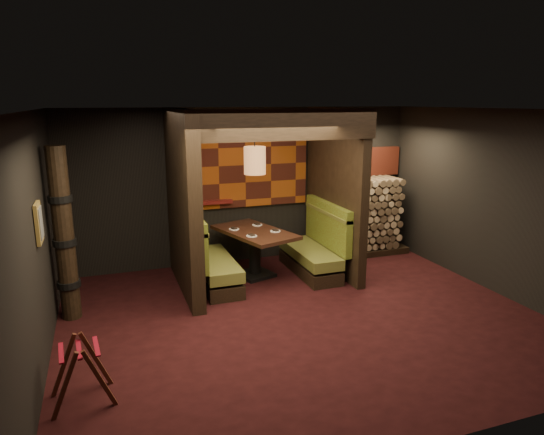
{
  "coord_description": "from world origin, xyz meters",
  "views": [
    {
      "loc": [
        -2.5,
        -5.76,
        2.96
      ],
      "look_at": [
        0.0,
        1.3,
        1.15
      ],
      "focal_mm": 32.0,
      "sensor_mm": 36.0,
      "label": 1
    }
  ],
  "objects_px": {
    "totem_column": "(64,236)",
    "firewood_stack": "(364,216)",
    "pendant_lamp": "(255,160)",
    "booth_bench_right": "(315,250)",
    "dining_table": "(255,244)",
    "luggage_rack": "(81,369)",
    "booth_bench_left": "(209,262)"
  },
  "relations": [
    {
      "from": "pendant_lamp",
      "to": "firewood_stack",
      "type": "distance_m",
      "value": 2.79
    },
    {
      "from": "pendant_lamp",
      "to": "booth_bench_right",
      "type": "bearing_deg",
      "value": -6.16
    },
    {
      "from": "booth_bench_left",
      "to": "dining_table",
      "type": "relative_size",
      "value": 0.93
    },
    {
      "from": "luggage_rack",
      "to": "totem_column",
      "type": "xyz_separation_m",
      "value": [
        -0.2,
        2.13,
        0.84
      ]
    },
    {
      "from": "booth_bench_right",
      "to": "dining_table",
      "type": "xyz_separation_m",
      "value": [
        -1.06,
        0.16,
        0.18
      ]
    },
    {
      "from": "pendant_lamp",
      "to": "luggage_rack",
      "type": "bearing_deg",
      "value": -134.24
    },
    {
      "from": "totem_column",
      "to": "firewood_stack",
      "type": "height_order",
      "value": "totem_column"
    },
    {
      "from": "pendant_lamp",
      "to": "totem_column",
      "type": "relative_size",
      "value": 0.44
    },
    {
      "from": "dining_table",
      "to": "pendant_lamp",
      "type": "distance_m",
      "value": 1.43
    },
    {
      "from": "dining_table",
      "to": "pendant_lamp",
      "type": "relative_size",
      "value": 1.63
    },
    {
      "from": "pendant_lamp",
      "to": "luggage_rack",
      "type": "xyz_separation_m",
      "value": [
        -2.72,
        -2.79,
        -1.67
      ]
    },
    {
      "from": "totem_column",
      "to": "firewood_stack",
      "type": "relative_size",
      "value": 1.39
    },
    {
      "from": "booth_bench_left",
      "to": "booth_bench_right",
      "type": "distance_m",
      "value": 1.89
    },
    {
      "from": "dining_table",
      "to": "pendant_lamp",
      "type": "bearing_deg",
      "value": -90.0
    },
    {
      "from": "pendant_lamp",
      "to": "firewood_stack",
      "type": "height_order",
      "value": "pendant_lamp"
    },
    {
      "from": "booth_bench_right",
      "to": "dining_table",
      "type": "bearing_deg",
      "value": 171.19
    },
    {
      "from": "dining_table",
      "to": "totem_column",
      "type": "height_order",
      "value": "totem_column"
    },
    {
      "from": "dining_table",
      "to": "firewood_stack",
      "type": "bearing_deg",
      "value": 12.48
    },
    {
      "from": "booth_bench_left",
      "to": "firewood_stack",
      "type": "height_order",
      "value": "firewood_stack"
    },
    {
      "from": "firewood_stack",
      "to": "pendant_lamp",
      "type": "bearing_deg",
      "value": -166.4
    },
    {
      "from": "booth_bench_right",
      "to": "luggage_rack",
      "type": "distance_m",
      "value": 4.64
    },
    {
      "from": "booth_bench_left",
      "to": "pendant_lamp",
      "type": "relative_size",
      "value": 1.51
    },
    {
      "from": "booth_bench_left",
      "to": "luggage_rack",
      "type": "relative_size",
      "value": 2.3
    },
    {
      "from": "totem_column",
      "to": "firewood_stack",
      "type": "bearing_deg",
      "value": 13.19
    },
    {
      "from": "pendant_lamp",
      "to": "luggage_rack",
      "type": "height_order",
      "value": "pendant_lamp"
    },
    {
      "from": "luggage_rack",
      "to": "firewood_stack",
      "type": "bearing_deg",
      "value": 33.33
    },
    {
      "from": "booth_bench_right",
      "to": "pendant_lamp",
      "type": "bearing_deg",
      "value": 173.84
    },
    {
      "from": "totem_column",
      "to": "dining_table",
      "type": "bearing_deg",
      "value": 13.77
    },
    {
      "from": "booth_bench_right",
      "to": "pendant_lamp",
      "type": "distance_m",
      "value": 1.94
    },
    {
      "from": "dining_table",
      "to": "firewood_stack",
      "type": "distance_m",
      "value": 2.48
    },
    {
      "from": "booth_bench_left",
      "to": "firewood_stack",
      "type": "relative_size",
      "value": 0.92
    },
    {
      "from": "totem_column",
      "to": "luggage_rack",
      "type": "bearing_deg",
      "value": -84.72
    }
  ]
}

